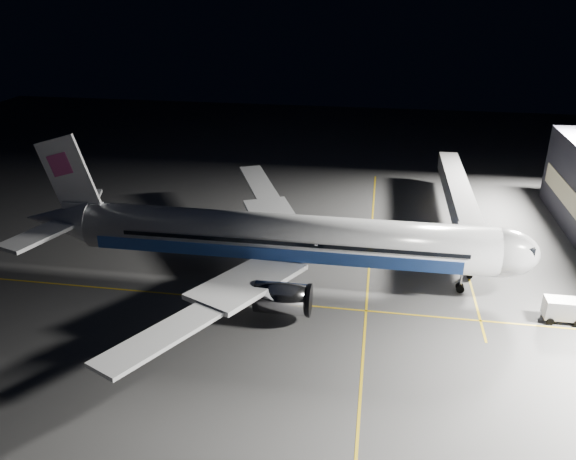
% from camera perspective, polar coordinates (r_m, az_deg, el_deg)
% --- Properties ---
extents(ground, '(200.00, 200.00, 0.00)m').
position_cam_1_polar(ground, '(68.13, -0.32, -4.81)').
color(ground, '#4C4C4F').
rests_on(ground, ground).
extents(guide_line_main, '(0.25, 80.00, 0.01)m').
position_cam_1_polar(guide_line_main, '(67.38, 8.13, -5.43)').
color(guide_line_main, gold).
rests_on(guide_line_main, ground).
extents(guide_line_cross, '(70.00, 0.25, 0.01)m').
position_cam_1_polar(guide_line_cross, '(63.03, -1.24, -7.42)').
color(guide_line_cross, gold).
rests_on(guide_line_cross, ground).
extents(guide_line_side, '(0.25, 40.00, 0.01)m').
position_cam_1_polar(guide_line_side, '(77.19, 17.31, -2.33)').
color(guide_line_side, gold).
rests_on(guide_line_side, ground).
extents(airliner, '(61.48, 54.22, 16.64)m').
position_cam_1_polar(airliner, '(65.95, -1.25, -0.81)').
color(airliner, silver).
rests_on(airliner, ground).
extents(jet_bridge, '(3.60, 34.40, 6.30)m').
position_cam_1_polar(jet_bridge, '(82.76, 17.07, 2.98)').
color(jet_bridge, '#B2B2B7').
rests_on(jet_bridge, ground).
extents(service_truck, '(5.01, 2.28, 2.55)m').
position_cam_1_polar(service_truck, '(66.09, 26.55, -7.28)').
color(service_truck, silver).
rests_on(service_truck, ground).
extents(baggage_tug, '(2.90, 2.54, 1.81)m').
position_cam_1_polar(baggage_tug, '(76.45, -2.18, -0.74)').
color(baggage_tug, black).
rests_on(baggage_tug, ground).
extents(safety_cone_a, '(0.39, 0.39, 0.59)m').
position_cam_1_polar(safety_cone_a, '(79.88, 5.43, -0.12)').
color(safety_cone_a, '#DF4B09').
rests_on(safety_cone_a, ground).
extents(safety_cone_b, '(0.40, 0.40, 0.60)m').
position_cam_1_polar(safety_cone_b, '(73.40, 4.16, -2.36)').
color(safety_cone_b, '#DF4B09').
rests_on(safety_cone_b, ground).
extents(safety_cone_c, '(0.40, 0.40, 0.61)m').
position_cam_1_polar(safety_cone_c, '(76.92, 2.75, -1.02)').
color(safety_cone_c, '#DF4B09').
rests_on(safety_cone_c, ground).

